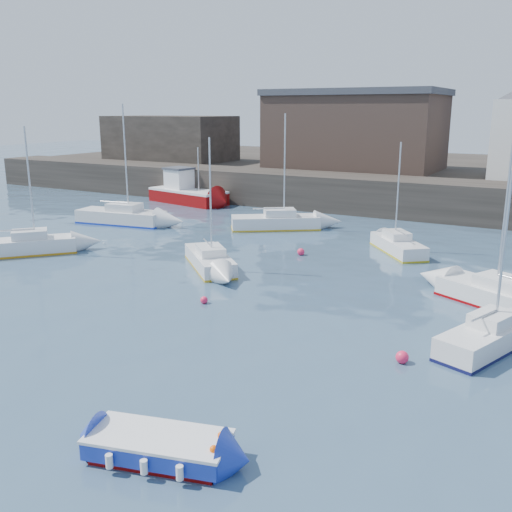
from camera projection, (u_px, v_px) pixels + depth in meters
The scene contains 17 objects.
water at pixel (75, 382), 18.36m from camera, with size 220.00×220.00×0.00m, color #2D4760.
quay_wall at pixel (389, 196), 47.61m from camera, with size 90.00×5.00×3.00m, color #28231E.
land_strip at pixel (436, 176), 62.87m from camera, with size 90.00×32.00×2.80m, color #28231E.
warehouse at pixel (356, 129), 55.93m from camera, with size 16.40×10.40×7.60m.
bldg_west at pixel (170, 138), 65.76m from camera, with size 14.00×8.00×5.00m.
blue_dinghy at pixel (159, 446), 14.22m from camera, with size 3.85×2.39×0.68m.
fishing_boat at pixel (186, 192), 53.46m from camera, with size 8.31×4.48×5.22m.
sailboat_a at pixel (26, 245), 34.51m from camera, with size 5.26×5.61×7.58m.
sailboat_b at pixel (210, 260), 31.52m from camera, with size 5.22×5.11×7.13m.
sailboat_c at pixel (488, 337), 20.76m from camera, with size 3.20×5.16×6.48m.
sailboat_d at pixel (508, 298), 25.01m from camera, with size 6.66×4.76×8.21m.
sailboat_e at pixel (122, 216), 43.63m from camera, with size 7.19×3.25×8.92m.
sailboat_f at pixel (398, 245), 34.88m from camera, with size 4.50×5.00×6.65m.
sailboat_h at pixel (276, 222), 41.79m from camera, with size 6.45×5.33×8.26m.
buoy_near at pixel (204, 303), 25.82m from camera, with size 0.34×0.34×0.34m, color #FC2451.
buoy_mid at pixel (402, 363), 19.77m from camera, with size 0.45×0.45×0.45m, color #FC2451.
buoy_far at pixel (301, 255), 34.38m from camera, with size 0.44×0.44×0.44m, color #FC2451.
Camera 1 is at (13.23, -11.82, 8.52)m, focal length 40.00 mm.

